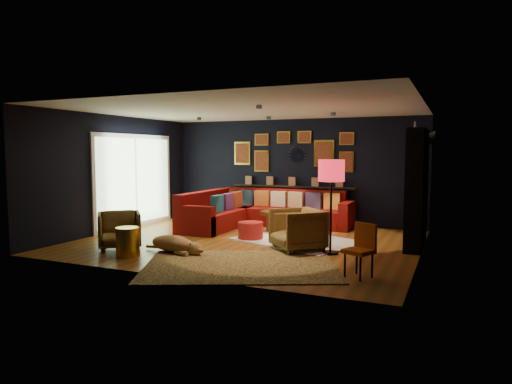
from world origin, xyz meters
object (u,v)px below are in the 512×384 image
at_px(pouf, 251,230).
at_px(dog, 172,240).
at_px(armchair_left, 119,228).
at_px(orange_chair, 361,246).
at_px(sectional, 256,213).
at_px(armchair_right, 297,227).
at_px(floor_lamp, 331,175).
at_px(gold_stool, 128,242).
at_px(coffee_table, 278,215).

bearing_deg(pouf, dog, -115.58).
relative_size(armchair_left, orange_chair, 0.99).
xyz_separation_m(sectional, armchair_right, (1.78, -2.16, 0.10)).
height_order(armchair_right, floor_lamp, floor_lamp).
bearing_deg(gold_stool, armchair_right, 32.86).
bearing_deg(pouf, floor_lamp, -18.28).
relative_size(armchair_right, orange_chair, 1.09).
bearing_deg(dog, armchair_left, -162.86).
distance_m(sectional, armchair_left, 3.59).
distance_m(armchair_left, floor_lamp, 3.97).
height_order(gold_stool, orange_chair, orange_chair).
height_order(armchair_left, gold_stool, armchair_left).
bearing_deg(armchair_left, floor_lamp, -24.14).
distance_m(pouf, armchair_right, 1.33).
bearing_deg(armchair_right, dog, -106.85).
xyz_separation_m(orange_chair, floor_lamp, (-0.78, 1.26, 0.94)).
bearing_deg(gold_stool, dog, 45.11).
relative_size(pouf, gold_stool, 1.02).
distance_m(armchair_right, orange_chair, 1.92).
relative_size(coffee_table, armchair_right, 1.17).
bearing_deg(pouf, armchair_left, -136.52).
bearing_deg(orange_chair, pouf, 170.23).
relative_size(coffee_table, gold_stool, 1.97).
relative_size(armchair_right, gold_stool, 1.68).
bearing_deg(pouf, armchair_right, -24.94).
height_order(sectional, gold_stool, sectional).
bearing_deg(coffee_table, orange_chair, -50.80).
bearing_deg(armchair_right, pouf, -160.51).
bearing_deg(floor_lamp, armchair_left, -162.44).
bearing_deg(gold_stool, armchair_left, 142.19).
bearing_deg(orange_chair, armchair_left, -155.38).
relative_size(armchair_left, floor_lamp, 0.46).
xyz_separation_m(sectional, coffee_table, (0.78, -0.53, 0.06)).
relative_size(armchair_right, dog, 0.66).
bearing_deg(floor_lamp, dog, -158.28).
distance_m(armchair_right, dog, 2.25).
distance_m(coffee_table, orange_chair, 3.79).
distance_m(orange_chair, dog, 3.38).
distance_m(pouf, gold_stool, 2.54).
bearing_deg(sectional, gold_stool, -100.86).
bearing_deg(armchair_right, orange_chair, 1.37).
distance_m(sectional, floor_lamp, 3.43).
height_order(sectional, dog, sectional).
height_order(coffee_table, floor_lamp, floor_lamp).
height_order(orange_chair, floor_lamp, floor_lamp).
bearing_deg(dog, floor_lamp, 32.07).
relative_size(sectional, pouf, 6.70).
height_order(pouf, orange_chair, orange_chair).
xyz_separation_m(sectional, pouf, (0.59, -1.61, -0.12)).
xyz_separation_m(sectional, dog, (-0.19, -3.24, -0.10)).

